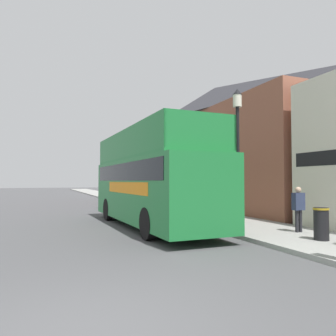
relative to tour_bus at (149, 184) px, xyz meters
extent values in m
plane|color=#4C4C4F|center=(-3.84, 11.94, -1.83)|extent=(144.00, 144.00, 0.00)
cube|color=#999993|center=(3.66, 8.94, -1.76)|extent=(3.59, 108.00, 0.14)
cube|color=#935642|center=(8.46, 9.23, 1.47)|extent=(6.00, 22.51, 6.59)
pyramid|color=#2D2D33|center=(8.46, 9.23, 6.14)|extent=(6.00, 22.51, 2.76)
cube|color=#1E7A38|center=(0.00, -0.12, -0.27)|extent=(2.78, 9.86, 2.52)
cube|color=orange|center=(0.02, -0.61, -0.14)|extent=(2.66, 5.46, 0.45)
cube|color=black|center=(0.00, -0.12, 0.49)|extent=(2.79, 9.08, 0.70)
cube|color=#1E7A38|center=(0.00, -0.12, 1.04)|extent=(2.76, 9.08, 0.10)
cube|color=#1E7A38|center=(-1.20, -0.16, 1.65)|extent=(0.35, 9.00, 1.13)
cube|color=#1E7A38|center=(1.21, -0.08, 1.65)|extent=(0.35, 9.00, 1.13)
cube|color=#1E7A38|center=(0.14, -4.58, 1.65)|extent=(2.48, 0.15, 1.13)
cube|color=#1E7A38|center=(-0.12, 3.70, 1.65)|extent=(2.52, 1.45, 1.13)
cylinder|color=black|center=(-1.21, 2.88, -1.29)|extent=(0.31, 1.08, 1.08)
cylinder|color=black|center=(1.02, 2.95, -1.29)|extent=(0.31, 1.08, 1.08)
cylinder|color=black|center=(-1.02, -2.99, -1.29)|extent=(0.31, 1.08, 1.08)
cylinder|color=black|center=(1.21, -2.92, -1.29)|extent=(0.31, 1.08, 1.08)
cube|color=silver|center=(0.76, 8.77, -1.26)|extent=(1.72, 4.33, 0.76)
cube|color=black|center=(0.76, 8.64, -0.59)|extent=(1.51, 2.08, 0.58)
cylinder|color=black|center=(-0.03, 10.11, -1.49)|extent=(0.20, 0.66, 0.66)
cylinder|color=black|center=(1.55, 10.11, -1.49)|extent=(0.20, 0.66, 0.66)
cylinder|color=black|center=(-0.03, 7.43, -1.49)|extent=(0.20, 0.66, 0.66)
cylinder|color=black|center=(1.55, 7.43, -1.49)|extent=(0.20, 0.66, 0.66)
cylinder|color=#232328|center=(4.10, -4.20, -1.30)|extent=(0.12, 0.12, 0.78)
cylinder|color=#232328|center=(4.26, -4.20, -1.30)|extent=(0.12, 0.12, 0.78)
cube|color=#2D3856|center=(4.18, -4.20, -0.60)|extent=(0.42, 0.23, 0.61)
sphere|color=tan|center=(4.18, -4.20, -0.19)|extent=(0.21, 0.21, 0.21)
cylinder|color=black|center=(2.39, -3.13, 0.59)|extent=(0.13, 0.13, 4.54)
cylinder|color=silver|center=(2.39, -3.13, 3.08)|extent=(0.32, 0.32, 0.45)
cone|color=black|center=(2.39, -3.13, 3.42)|extent=(0.35, 0.35, 0.22)
cylinder|color=black|center=(2.50, 4.28, 0.47)|extent=(0.13, 0.13, 4.32)
cylinder|color=silver|center=(2.50, 4.28, 2.86)|extent=(0.32, 0.32, 0.45)
cone|color=black|center=(2.50, 4.28, 3.19)|extent=(0.35, 0.35, 0.22)
cylinder|color=black|center=(3.67, -5.69, -1.19)|extent=(0.44, 0.44, 1.00)
cylinder|color=#B28E1E|center=(3.67, -5.69, -0.73)|extent=(0.48, 0.48, 0.06)
camera|label=1|loc=(-4.37, -13.35, 0.13)|focal=35.00mm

